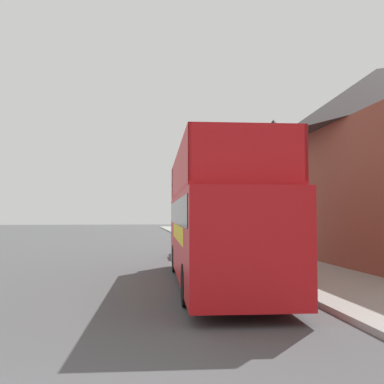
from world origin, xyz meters
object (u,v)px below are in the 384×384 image
object	(u,v)px
lamp_post_second	(274,169)
lamp_post_third	(234,191)
tour_bus	(216,227)
parked_car_ahead_of_bus	(196,244)

from	to	relation	value
lamp_post_second	lamp_post_third	bearing A→B (deg)	87.84
tour_bus	lamp_post_third	bearing A→B (deg)	76.53
tour_bus	lamp_post_second	world-z (taller)	lamp_post_second
lamp_post_second	lamp_post_third	xyz separation A→B (m)	(0.28, 7.34, -0.37)
tour_bus	lamp_post_third	size ratio (longest dim) A/B	2.32
parked_car_ahead_of_bus	lamp_post_third	distance (m)	3.31
tour_bus	lamp_post_third	xyz separation A→B (m)	(2.36, 8.09, 1.53)
tour_bus	lamp_post_third	world-z (taller)	lamp_post_third
tour_bus	parked_car_ahead_of_bus	bearing A→B (deg)	89.08
tour_bus	lamp_post_second	size ratio (longest dim) A/B	2.04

